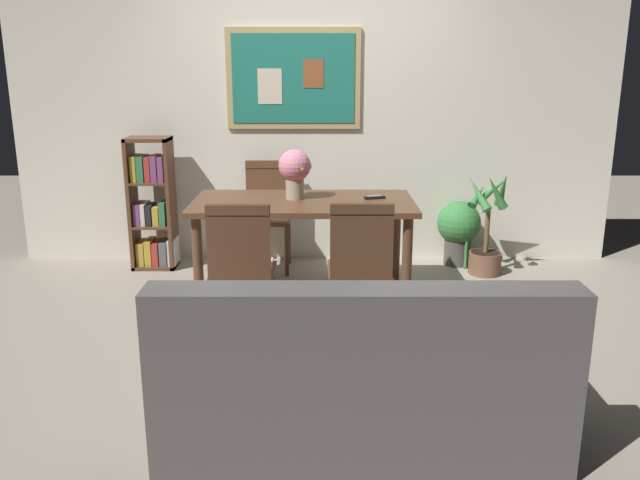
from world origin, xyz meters
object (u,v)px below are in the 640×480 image
at_px(dining_table, 303,214).
at_px(flower_vase, 295,169).
at_px(dining_chair_far_left, 268,206).
at_px(dining_chair_near_right, 360,259).
at_px(dining_chair_near_left, 241,260).
at_px(leather_couch, 358,378).
at_px(potted_palm, 487,235).
at_px(bookshelf, 153,209).
at_px(tv_remote, 375,197).
at_px(potted_ivy, 459,228).

relative_size(dining_table, flower_vase, 4.42).
bearing_deg(dining_chair_far_left, dining_chair_near_right, -65.90).
bearing_deg(dining_chair_near_right, dining_table, 116.05).
xyz_separation_m(dining_chair_near_left, leather_couch, (0.66, -1.12, -0.23)).
relative_size(dining_chair_near_left, flower_vase, 2.51).
distance_m(dining_chair_far_left, potted_palm, 1.85).
relative_size(dining_chair_near_left, bookshelf, 0.81).
bearing_deg(dining_chair_near_right, dining_chair_near_left, -177.94).
distance_m(bookshelf, tv_remote, 1.98).
xyz_separation_m(potted_palm, tv_remote, (-0.98, -0.54, 0.43)).
bearing_deg(potted_palm, dining_table, -158.37).
bearing_deg(flower_vase, potted_palm, 18.72).
distance_m(leather_couch, potted_ivy, 2.96).
xyz_separation_m(bookshelf, potted_ivy, (2.63, 0.07, -0.18)).
distance_m(dining_chair_near_right, potted_palm, 1.78).
bearing_deg(dining_table, bookshelf, 148.57).
height_order(dining_chair_far_left, flower_vase, flower_vase).
relative_size(potted_ivy, flower_vase, 1.55).
distance_m(dining_chair_near_left, flower_vase, 1.00).
xyz_separation_m(dining_chair_near_left, bookshelf, (-0.94, 1.58, -0.03)).
distance_m(bookshelf, potted_palm, 2.82).
relative_size(dining_chair_far_left, dining_chair_near_left, 1.00).
height_order(dining_chair_near_left, leather_couch, dining_chair_near_left).
xyz_separation_m(leather_couch, tv_remote, (0.22, 1.97, 0.45)).
bearing_deg(leather_couch, dining_chair_far_left, 102.91).
bearing_deg(leather_couch, tv_remote, 83.49).
height_order(dining_table, flower_vase, flower_vase).
height_order(potted_palm, flower_vase, flower_vase).
bearing_deg(dining_table, potted_palm, 21.63).
bearing_deg(flower_vase, dining_table, -47.01).
bearing_deg(dining_chair_near_right, potted_ivy, 59.57).
relative_size(dining_table, leather_couch, 0.89).
xyz_separation_m(dining_chair_far_left, dining_chair_near_left, (-0.04, -1.58, 0.00)).
bearing_deg(flower_vase, bookshelf, 149.54).
height_order(dining_chair_near_left, tv_remote, dining_chair_near_left).
height_order(dining_chair_near_left, potted_ivy, dining_chair_near_left).
relative_size(dining_chair_near_right, tv_remote, 5.61).
distance_m(leather_couch, tv_remote, 2.04).
distance_m(leather_couch, flower_vase, 2.11).
height_order(bookshelf, flower_vase, bookshelf).
bearing_deg(dining_chair_far_left, flower_vase, -70.21).
distance_m(dining_table, potted_ivy, 1.62).
height_order(dining_chair_far_left, bookshelf, bookshelf).
relative_size(bookshelf, flower_vase, 3.08).
bearing_deg(flower_vase, leather_couch, -79.72).
relative_size(dining_table, potted_palm, 1.83).
xyz_separation_m(dining_table, flower_vase, (-0.06, 0.07, 0.31)).
height_order(dining_table, bookshelf, bookshelf).
distance_m(dining_chair_near_left, bookshelf, 1.84).
bearing_deg(potted_palm, dining_chair_near_right, -129.86).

